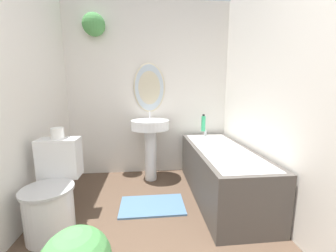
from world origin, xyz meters
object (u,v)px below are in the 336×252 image
at_px(pedestal_sink, 150,136).
at_px(toilet_paper_roll, 58,133).
at_px(shampoo_bottle, 203,123).
at_px(bathtub, 221,171).
at_px(toilet, 53,195).

distance_m(pedestal_sink, toilet_paper_roll, 1.15).
bearing_deg(toilet_paper_roll, shampoo_bottle, 27.59).
bearing_deg(toilet_paper_roll, pedestal_sink, 41.15).
xyz_separation_m(pedestal_sink, bathtub, (0.79, -0.53, -0.31)).
xyz_separation_m(pedestal_sink, shampoo_bottle, (0.74, 0.09, 0.14)).
xyz_separation_m(toilet, shampoo_bottle, (1.59, 1.03, 0.43)).
xyz_separation_m(toilet, pedestal_sink, (0.85, 0.94, 0.28)).
distance_m(pedestal_sink, shampoo_bottle, 0.76).
relative_size(shampoo_bottle, toilet_paper_roll, 2.14).
relative_size(bathtub, toilet_paper_roll, 13.96).
bearing_deg(shampoo_bottle, toilet_paper_roll, -152.41).
relative_size(toilet, toilet_paper_roll, 6.96).
xyz_separation_m(shampoo_bottle, toilet_paper_roll, (-1.59, -0.83, 0.07)).
height_order(pedestal_sink, shampoo_bottle, pedestal_sink).
bearing_deg(shampoo_bottle, pedestal_sink, -173.18).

